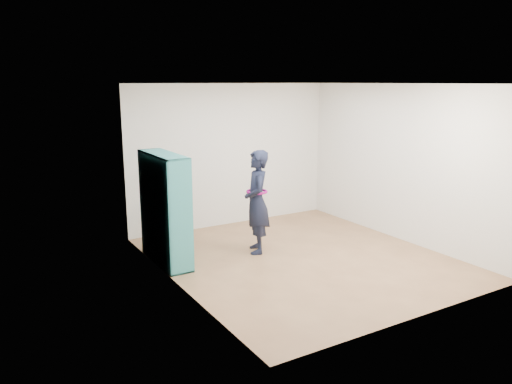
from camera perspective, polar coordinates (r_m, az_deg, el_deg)
floor at (r=7.68m, az=5.26°, el=-7.55°), size 4.50×4.50×0.00m
ceiling at (r=7.22m, az=5.69°, el=12.22°), size 4.50×4.50×0.00m
wall_left at (r=6.38m, az=-9.18°, el=0.32°), size 0.02×4.50×2.60m
wall_right at (r=8.66m, az=16.23°, el=3.19°), size 0.02×4.50×2.60m
wall_back at (r=9.22m, az=-2.82°, el=4.22°), size 4.00×0.02×2.60m
wall_front at (r=5.73m, az=18.87°, el=-1.62°), size 4.00×0.02×2.60m
bookshelf at (r=7.39m, az=-10.53°, el=-2.09°), size 0.36×1.22×1.63m
person at (r=7.72m, az=0.10°, el=-1.13°), size 0.59×0.69×1.61m
smartphone at (r=7.76m, az=-1.01°, el=-0.26°), size 0.04×0.10×0.14m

